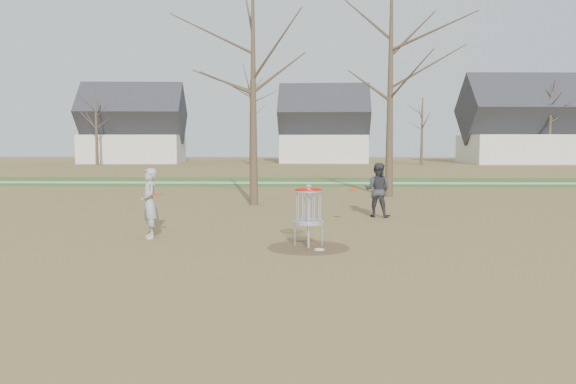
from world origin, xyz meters
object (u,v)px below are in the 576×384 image
(player_throwing, at_px, (378,190))
(disc_grounded, at_px, (319,249))
(player_standing, at_px, (150,203))
(disc_golf_basket, at_px, (309,206))

(player_throwing, xyz_separation_m, disc_grounded, (-1.93, -5.55, -0.82))
(player_standing, height_order, disc_grounded, player_standing)
(disc_grounded, bearing_deg, player_throwing, 70.80)
(player_throwing, distance_m, disc_grounded, 5.94)
(player_standing, height_order, disc_golf_basket, player_standing)
(player_throwing, distance_m, disc_golf_basket, 5.68)
(player_throwing, xyz_separation_m, disc_golf_basket, (-2.17, -5.26, 0.07))
(player_standing, distance_m, disc_grounded, 4.38)
(player_standing, relative_size, disc_golf_basket, 1.26)
(player_standing, bearing_deg, disc_grounded, 45.07)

